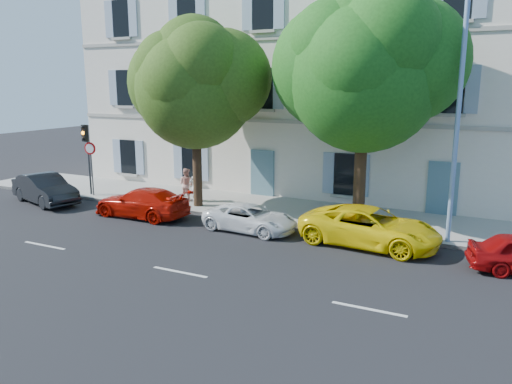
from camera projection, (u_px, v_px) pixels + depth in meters
The scene contains 15 objects.
ground at pixel (240, 238), 19.25m from camera, with size 90.00×90.00×0.00m, color black.
sidewalk at pixel (285, 210), 23.14m from camera, with size 36.00×4.50×0.15m, color #A09E96.
kerb at pixel (265, 222), 21.24m from camera, with size 36.00×0.16×0.16m, color #9E998E.
building at pixel (328, 80), 26.92m from camera, with size 28.00×7.00×12.00m, color silver.
car_dark_sedan at pixel (45, 189), 24.72m from camera, with size 1.54×4.42×1.46m, color black.
car_red_coupe at pixel (142, 202), 22.19m from camera, with size 1.84×4.51×1.31m, color #B31105.
car_white_coupe at pixel (250, 218), 20.08m from camera, with size 1.78×3.87×1.07m, color white.
car_yellow_supercar at pixel (370, 227), 18.22m from camera, with size 2.34×5.08×1.41m, color yellow.
tree_left at pixel (195, 90), 22.62m from camera, with size 5.43×5.43×8.42m.
tree_right at pixel (364, 76), 19.52m from camera, with size 6.04×6.04×9.31m.
traffic_light at pixel (86, 144), 25.57m from camera, with size 0.31×0.41×3.64m.
road_sign at pixel (91, 157), 25.55m from camera, with size 0.64×0.14×2.77m.
street_lamp at pixel (459, 105), 17.14m from camera, with size 0.48×1.88×8.76m.
pedestrian_a at pixel (196, 186), 24.43m from camera, with size 0.58×0.38×1.58m, color silver.
pedestrian_b at pixel (186, 184), 24.67m from camera, with size 0.78×0.61×1.61m, color #D59A88.
Camera 1 is at (8.72, -16.26, 5.82)m, focal length 35.00 mm.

